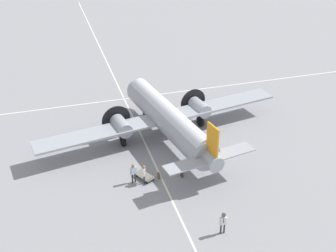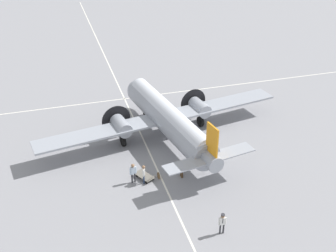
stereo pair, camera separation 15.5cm
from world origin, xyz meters
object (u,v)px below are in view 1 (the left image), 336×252
Objects in this scene: airliner_main at (166,116)px; suitcase_upright_spare at (182,174)px; passenger_boarding at (144,172)px; ramp_agent at (133,171)px; suitcase_near_door at (159,176)px; crew_foreground at (223,221)px; baggage_cart at (145,176)px.

airliner_main is 6.88m from suitcase_upright_spare.
passenger_boarding reaches higher than suitcase_upright_spare.
suitcase_near_door is (-0.02, -2.21, -0.92)m from ramp_agent.
crew_foreground is at bearing -68.87° from ramp_agent.
crew_foreground is 8.23m from suitcase_near_door.
airliner_main is 7.57m from passenger_boarding.
airliner_main is 7.23m from baggage_cart.
baggage_cart is at bearing 2.68° from ramp_agent.
crew_foreground is at bearing 170.96° from airliner_main.
airliner_main reaches higher than suitcase_near_door.
passenger_boarding is 3.42m from suitcase_upright_spare.
airliner_main is 6.95m from suitcase_near_door.
crew_foreground reaches higher than suitcase_near_door.
crew_foreground reaches higher than suitcase_upright_spare.
passenger_boarding is 0.87× the size of baggage_cart.
suitcase_upright_spare is at bearing -75.24° from passenger_boarding.
crew_foreground is 0.95× the size of ramp_agent.
passenger_boarding is at bearing 88.04° from suitcase_upright_spare.
crew_foreground is at bearing -161.05° from suitcase_near_door.
baggage_cart is at bearing -0.25° from passenger_boarding.
ramp_agent reaches higher than crew_foreground.
passenger_boarding is 1.63m from suitcase_near_door.
airliner_main is 41.83× the size of suitcase_upright_spare.
passenger_boarding is at bearing 102.02° from suitcase_near_door.
baggage_cart is (0.26, 1.19, 0.04)m from suitcase_near_door.
airliner_main is 12.67× the size of baggage_cart.
passenger_boarding is 2.88× the size of suitcase_upright_spare.
suitcase_upright_spare reaches higher than baggage_cart.
suitcase_near_door is at bearing -11.39° from ramp_agent.
suitcase_near_door is at bearing -61.13° from crew_foreground.
crew_foreground is 9.16m from ramp_agent.
passenger_boarding reaches higher than suitcase_near_door.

